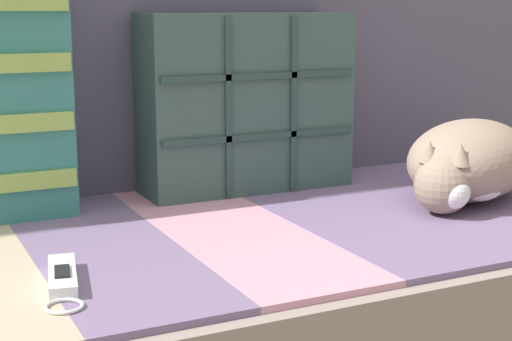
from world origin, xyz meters
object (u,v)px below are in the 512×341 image
object	(u,v)px
throw_pillow_quilted	(246,103)
game_remote_near	(63,278)
couch	(274,318)
sleeping_cat	(468,163)

from	to	relation	value
throw_pillow_quilted	game_remote_near	world-z (taller)	throw_pillow_quilted
couch	game_remote_near	size ratio (longest dim) A/B	9.55
couch	throw_pillow_quilted	bearing A→B (deg)	78.70
couch	game_remote_near	xyz separation A→B (m)	(-0.42, -0.20, 0.21)
couch	game_remote_near	bearing A→B (deg)	-154.89
couch	throw_pillow_quilted	world-z (taller)	throw_pillow_quilted
throw_pillow_quilted	game_remote_near	xyz separation A→B (m)	(-0.46, -0.40, -0.17)
sleeping_cat	game_remote_near	xyz separation A→B (m)	(-0.79, -0.12, -0.06)
throw_pillow_quilted	sleeping_cat	world-z (taller)	throw_pillow_quilted
sleeping_cat	throw_pillow_quilted	bearing A→B (deg)	140.59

